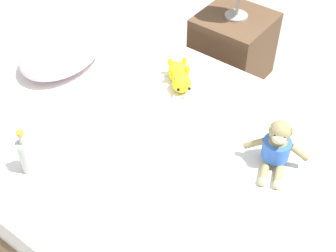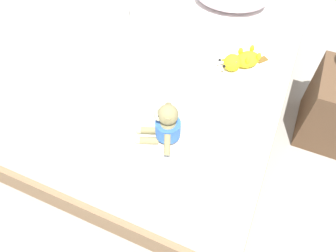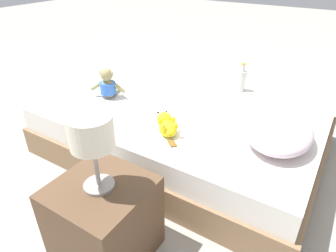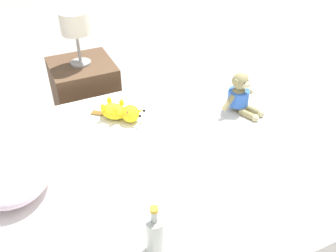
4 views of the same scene
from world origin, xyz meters
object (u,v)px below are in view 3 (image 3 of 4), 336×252
Objects in this scene: bed at (185,125)px; glass_bottle at (242,80)px; plush_monkey at (108,85)px; nightstand at (105,221)px; bedside_lamp at (92,136)px; pillow at (279,131)px; plush_yellow_creature at (166,124)px.

glass_bottle is (-0.45, 0.26, 0.28)m from bed.
plush_monkey is 1.14m from nightstand.
bedside_lamp is at bearing 0.00° from nightstand.
bed is 8.64× the size of glass_bottle.
bed is 3.48× the size of pillow.
pillow is 0.77m from glass_bottle.
plush_monkey is at bearing -50.74° from glass_bottle.
plush_yellow_creature reaches higher than nightstand.
pillow is 1.09m from bedside_lamp.
nightstand is 0.49m from bedside_lamp.
bedside_lamp is at bearing -3.97° from glass_bottle.
plush_yellow_creature is at bearing -68.57° from pillow.
glass_bottle is 1.55m from bedside_lamp.
pillow is at bearing 148.08° from nightstand.
pillow reaches higher than plush_yellow_creature.
glass_bottle is 0.52× the size of nightstand.
plush_monkey is 1.02× the size of plush_yellow_creature.
bedside_lamp is (0.85, 0.71, 0.24)m from plush_monkey.
bed is 0.49m from plush_yellow_creature.
plush_monkey is at bearing -68.84° from bed.
plush_yellow_creature is at bearing -10.83° from glass_bottle.
nightstand is at bearing 0.00° from bedside_lamp.
nightstand is (0.66, 0.06, -0.20)m from plush_yellow_creature.
plush_monkey is at bearing -140.10° from bedside_lamp.
pillow is at bearing 76.50° from bed.
glass_bottle is 0.64× the size of bedside_lamp.
pillow is (0.17, 0.71, 0.27)m from bed.
plush_yellow_creature is at bearing -174.77° from bedside_lamp.
plush_monkey is at bearing -140.10° from nightstand.
plush_yellow_creature is 0.69m from nightstand.
bed is 5.55× the size of bedside_lamp.
pillow reaches higher than bed.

